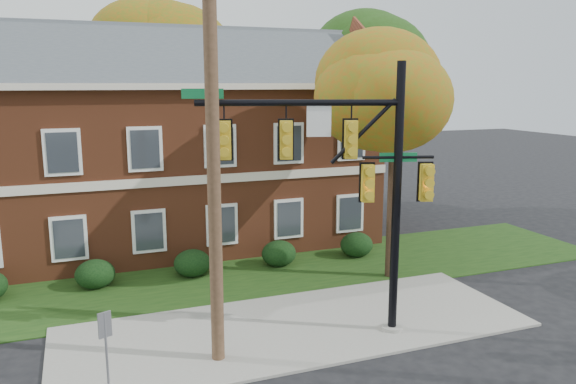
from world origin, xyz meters
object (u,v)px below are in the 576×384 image
object	(u,v)px
hedge_left	(95,274)
hedge_far_right	(357,245)
traffic_signal	(348,170)
utility_pole	(214,168)
apartment_building	(166,134)
tree_far_rear	(165,55)
tree_right_rear	(379,66)
sign_post	(106,341)
tree_near_right	(403,99)
hedge_right	(279,253)
hedge_center	(192,263)

from	to	relation	value
hedge_left	hedge_far_right	world-z (taller)	same
traffic_signal	utility_pole	distance (m)	3.91
apartment_building	tree_far_rear	world-z (taller)	tree_far_rear
hedge_left	hedge_far_right	bearing A→B (deg)	0.00
hedge_left	tree_right_rear	world-z (taller)	tree_right_rear
apartment_building	sign_post	bearing A→B (deg)	-105.04
apartment_building	tree_far_rear	bearing A→B (deg)	80.29
hedge_far_right	tree_near_right	distance (m)	6.77
tree_near_right	tree_far_rear	world-z (taller)	tree_far_rear
utility_pole	sign_post	xyz separation A→B (m)	(-2.82, -0.94, -3.69)
tree_near_right	hedge_far_right	bearing A→B (deg)	94.52
hedge_far_right	sign_post	world-z (taller)	sign_post
tree_near_right	apartment_building	bearing A→B (deg)	131.77
apartment_building	traffic_signal	size ratio (longest dim) A/B	2.40
hedge_left	traffic_signal	bearing A→B (deg)	-44.12
utility_pole	sign_post	distance (m)	4.74
tree_far_rear	traffic_signal	xyz separation A→B (m)	(1.87, -19.60, -3.98)
tree_right_rear	utility_pole	xyz separation A→B (m)	(-11.99, -12.94, -2.96)
hedge_left	hedge_right	distance (m)	7.00
utility_pole	hedge_center	bearing A→B (deg)	85.34
hedge_far_right	traffic_signal	world-z (taller)	traffic_signal
tree_right_rear	tree_far_rear	size ratio (longest dim) A/B	0.92
hedge_right	tree_near_right	distance (m)	7.72
hedge_right	hedge_far_right	bearing A→B (deg)	0.00
hedge_left	hedge_center	distance (m)	3.50
hedge_left	hedge_center	bearing A→B (deg)	0.00
apartment_building	utility_pole	distance (m)	12.10
hedge_left	apartment_building	bearing A→B (deg)	56.33
hedge_far_right	traffic_signal	bearing A→B (deg)	-120.24
hedge_right	tree_far_rear	bearing A→B (deg)	99.36
hedge_left	tree_far_rear	bearing A→B (deg)	69.71
hedge_far_right	tree_far_rear	size ratio (longest dim) A/B	0.12
hedge_far_right	sign_post	size ratio (longest dim) A/B	0.65
hedge_center	hedge_right	world-z (taller)	same
apartment_building	sign_post	distance (m)	13.94
tree_far_rear	utility_pole	xyz separation A→B (m)	(-2.02, -19.92, -3.68)
hedge_far_right	hedge_center	bearing A→B (deg)	180.00
tree_near_right	utility_pole	size ratio (longest dim) A/B	0.84
hedge_far_right	traffic_signal	size ratio (longest dim) A/B	0.18
apartment_building	tree_near_right	distance (m)	10.97
tree_near_right	traffic_signal	xyz separation A→B (m)	(-4.02, -3.67, -1.81)
hedge_center	sign_post	size ratio (longest dim) A/B	0.65
hedge_far_right	hedge_right	bearing A→B (deg)	180.00
hedge_left	tree_near_right	size ratio (longest dim) A/B	0.16
hedge_right	utility_pole	world-z (taller)	utility_pole
hedge_left	hedge_far_right	xyz separation A→B (m)	(10.50, 0.00, 0.00)
hedge_left	tree_near_right	xyz separation A→B (m)	(10.72, -2.83, 6.14)
apartment_building	hedge_center	size ratio (longest dim) A/B	13.43
traffic_signal	tree_far_rear	bearing A→B (deg)	112.43
hedge_center	traffic_signal	bearing A→B (deg)	-63.74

